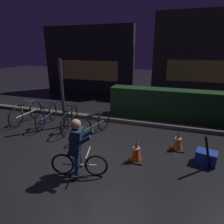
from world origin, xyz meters
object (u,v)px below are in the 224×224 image
(parked_bike_center_right, at_px, (94,125))
(traffic_cone_near, at_px, (136,151))
(traffic_cone_far, at_px, (178,141))
(street_post, at_px, (62,94))
(parked_bike_leftmost, at_px, (26,113))
(parked_bike_center_left, at_px, (70,120))
(parked_bike_left_mid, at_px, (47,116))
(closed_umbrella, at_px, (208,152))
(cyclist, at_px, (77,148))
(blue_crate, at_px, (206,157))

(parked_bike_center_right, height_order, traffic_cone_near, parked_bike_center_right)
(parked_bike_center_right, relative_size, traffic_cone_far, 3.15)
(street_post, distance_m, parked_bike_leftmost, 1.67)
(parked_bike_center_left, bearing_deg, parked_bike_left_mid, 73.04)
(parked_bike_leftmost, distance_m, traffic_cone_far, 5.14)
(street_post, distance_m, closed_umbrella, 4.45)
(parked_bike_center_right, height_order, traffic_cone_far, parked_bike_center_right)
(parked_bike_left_mid, xyz_separation_m, parked_bike_center_left, (0.94, -0.09, 0.00))
(traffic_cone_far, relative_size, cyclist, 0.41)
(parked_bike_leftmost, relative_size, parked_bike_center_right, 1.02)
(parked_bike_leftmost, bearing_deg, cyclist, -123.33)
(parked_bike_left_mid, relative_size, cyclist, 1.27)
(parked_bike_center_right, bearing_deg, parked_bike_leftmost, 98.35)
(parked_bike_leftmost, height_order, closed_umbrella, closed_umbrella)
(parked_bike_center_left, distance_m, traffic_cone_far, 3.35)
(traffic_cone_far, distance_m, blue_crate, 0.79)
(traffic_cone_far, bearing_deg, parked_bike_leftmost, 176.41)
(parked_bike_leftmost, xyz_separation_m, traffic_cone_far, (5.13, -0.32, -0.10))
(parked_bike_leftmost, relative_size, cyclist, 1.30)
(parked_bike_leftmost, distance_m, cyclist, 3.82)
(street_post, height_order, closed_umbrella, street_post)
(traffic_cone_far, bearing_deg, parked_bike_left_mid, 175.37)
(parked_bike_center_left, xyz_separation_m, blue_crate, (3.97, -0.74, -0.19))
(parked_bike_center_right, height_order, blue_crate, parked_bike_center_right)
(parked_bike_leftmost, relative_size, parked_bike_left_mid, 1.02)
(parked_bike_leftmost, bearing_deg, street_post, -85.96)
(parked_bike_leftmost, distance_m, closed_umbrella, 5.82)
(parked_bike_center_left, height_order, blue_crate, parked_bike_center_left)
(traffic_cone_far, xyz_separation_m, closed_umbrella, (0.60, -0.73, 0.17))
(parked_bike_center_left, relative_size, parked_bike_center_right, 1.00)
(parked_bike_center_left, distance_m, traffic_cone_near, 2.68)
(parked_bike_center_left, bearing_deg, parked_bike_leftmost, 76.38)
(parked_bike_left_mid, xyz_separation_m, parked_bike_center_right, (1.88, -0.25, 0.00))
(parked_bike_left_mid, height_order, blue_crate, parked_bike_left_mid)
(traffic_cone_near, distance_m, traffic_cone_far, 1.27)
(cyclist, bearing_deg, parked_bike_center_right, 88.80)
(parked_bike_leftmost, bearing_deg, closed_umbrella, -100.23)
(parked_bike_leftmost, height_order, parked_bike_center_left, parked_bike_leftmost)
(blue_crate, relative_size, closed_umbrella, 0.52)
(blue_crate, relative_size, cyclist, 0.35)
(parked_bike_left_mid, bearing_deg, cyclist, -143.92)
(parked_bike_leftmost, bearing_deg, parked_bike_left_mid, -88.14)
(parked_bike_left_mid, height_order, parked_bike_center_right, parked_bike_center_right)
(street_post, relative_size, cyclist, 1.79)
(parked_bike_left_mid, bearing_deg, parked_bike_center_right, -109.26)
(parked_bike_leftmost, xyz_separation_m, parked_bike_left_mid, (0.84, 0.03, -0.00))
(street_post, xyz_separation_m, parked_bike_left_mid, (-0.64, -0.08, -0.78))
(street_post, relative_size, parked_bike_center_right, 1.40)
(parked_bike_left_mid, height_order, traffic_cone_near, parked_bike_left_mid)
(blue_crate, distance_m, cyclist, 2.93)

